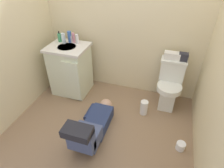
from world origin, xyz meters
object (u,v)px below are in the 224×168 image
object	(u,v)px
toilet	(170,85)
soap_dispenser	(60,37)
paper_towel_roll	(144,108)
bottle_clear	(63,38)
toiletry_bag	(183,57)
toilet_paper_roll	(181,146)
bottle_pink	(74,38)
bottle_white	(77,39)
tissue_box	(172,56)
vanity_cabinet	(71,69)
bottle_blue	(70,37)
person_plumber	(92,126)
faucet	(71,39)

from	to	relation	value
toilet	soap_dispenser	size ratio (longest dim) A/B	4.52
paper_towel_roll	bottle_clear	bearing A→B (deg)	168.14
toiletry_bag	toilet_paper_roll	bearing A→B (deg)	-81.21
toiletry_bag	bottle_pink	xyz separation A→B (m)	(-1.64, -0.04, 0.09)
paper_towel_roll	bottle_white	bearing A→B (deg)	163.58
tissue_box	bottle_white	bearing A→B (deg)	-177.30
vanity_cabinet	bottle_pink	world-z (taller)	bottle_pink
bottle_blue	bottle_pink	distance (m)	0.06
bottle_pink	bottle_clear	bearing A→B (deg)	-148.97
tissue_box	vanity_cabinet	bearing A→B (deg)	-172.27
person_plumber	toilet_paper_roll	bearing A→B (deg)	7.03
faucet	bottle_white	xyz separation A→B (m)	(0.10, -0.01, 0.02)
vanity_cabinet	bottle_white	world-z (taller)	bottle_white
faucet	paper_towel_roll	world-z (taller)	faucet
tissue_box	bottle_white	xyz separation A→B (m)	(-1.42, -0.07, 0.09)
bottle_blue	paper_towel_roll	size ratio (longest dim) A/B	0.78
vanity_cabinet	bottle_pink	xyz separation A→B (m)	(0.03, 0.16, 0.48)
person_plumber	bottle_blue	distance (m)	1.42
toilet	toiletry_bag	bearing A→B (deg)	40.77
toilet	bottle_blue	size ratio (longest dim) A/B	4.33
paper_towel_roll	toilet_paper_roll	world-z (taller)	paper_towel_roll
tissue_box	toiletry_bag	world-z (taller)	toiletry_bag
toilet	paper_towel_roll	size ratio (longest dim) A/B	3.37
vanity_cabinet	person_plumber	bearing A→B (deg)	-49.38
toilet	bottle_white	xyz separation A→B (m)	(-1.46, 0.02, 0.53)
faucet	paper_towel_roll	size ratio (longest dim) A/B	0.45
bottle_pink	paper_towel_roll	xyz separation A→B (m)	(1.23, -0.37, -0.79)
bottle_blue	bottle_white	distance (m)	0.13
toiletry_bag	bottle_pink	world-z (taller)	bottle_pink
toilet	paper_towel_roll	distance (m)	0.51
bottle_white	toilet_paper_roll	bearing A→B (deg)	-25.80
tissue_box	paper_towel_roll	size ratio (longest dim) A/B	0.99
vanity_cabinet	bottle_white	bearing A→B (deg)	53.92
toiletry_bag	toilet	bearing A→B (deg)	-139.23
vanity_cabinet	toiletry_bag	distance (m)	1.73
person_plumber	faucet	bearing A→B (deg)	126.20
bottle_pink	toilet_paper_roll	xyz separation A→B (m)	(1.78, -0.85, -0.85)
faucet	bottle_white	world-z (taller)	bottle_white
faucet	bottle_pink	xyz separation A→B (m)	(0.03, 0.02, 0.03)
soap_dispenser	bottle_clear	size ratio (longest dim) A/B	1.04
bottle_white	toilet	bearing A→B (deg)	-0.92
tissue_box	toilet_paper_roll	distance (m)	1.20
toiletry_bag	bottle_clear	distance (m)	1.78
soap_dispenser	paper_towel_roll	world-z (taller)	soap_dispenser
toiletry_bag	paper_towel_roll	world-z (taller)	toiletry_bag
bottle_blue	vanity_cabinet	bearing A→B (deg)	-78.66
person_plumber	bottle_white	bearing A→B (deg)	122.12
bottle_white	toilet_paper_roll	xyz separation A→B (m)	(1.71, -0.83, -0.84)
toilet	toilet_paper_roll	xyz separation A→B (m)	(0.24, -0.80, -0.32)
bottle_blue	toilet_paper_roll	size ratio (longest dim) A/B	1.57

